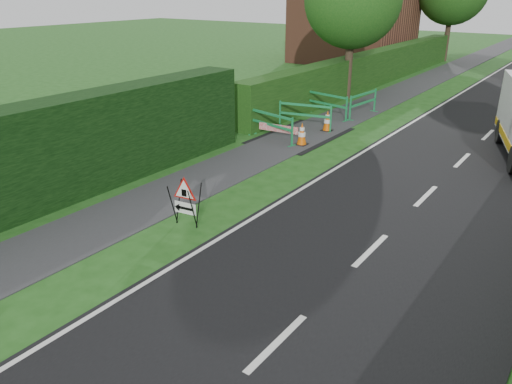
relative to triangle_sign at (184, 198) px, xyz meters
The scene contains 12 objects.
ground 3.53m from the triangle_sign, 66.29° to the right, with size 120.00×120.00×0.00m, color #1D4B15.
footpath 31.88m from the triangle_sign, 92.89° to the left, with size 2.00×90.00×0.02m, color #2D2D30.
hedge_west_far 19.19m from the triangle_sign, 100.85° to the left, with size 1.00×24.00×1.80m, color #14380F.
house_west 28.27m from the triangle_sign, 107.79° to the left, with size 7.50×7.40×7.88m.
triangle_sign is the anchor object (origin of this frame).
traffic_cone_3 6.97m from the triangle_sign, 98.46° to the left, with size 0.38×0.38×0.79m.
traffic_cone_4 9.05m from the triangle_sign, 97.35° to the left, with size 0.38×0.38×0.79m.
ped_barrier_0 7.09m from the triangle_sign, 107.84° to the left, with size 2.09×0.80×1.00m.
ped_barrier_1 8.93m from the triangle_sign, 102.76° to the left, with size 2.09×0.76×1.00m.
ped_barrier_2 11.08m from the triangle_sign, 101.40° to the left, with size 2.09×0.76×1.00m.
ped_barrier_3 11.95m from the triangle_sign, 95.09° to the left, with size 0.56×2.08×1.00m.
redwhite_plank 7.15m from the triangle_sign, 105.90° to the left, with size 1.50×0.04×0.25m, color red.
Camera 1 is at (5.77, -4.15, 5.01)m, focal length 35.00 mm.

